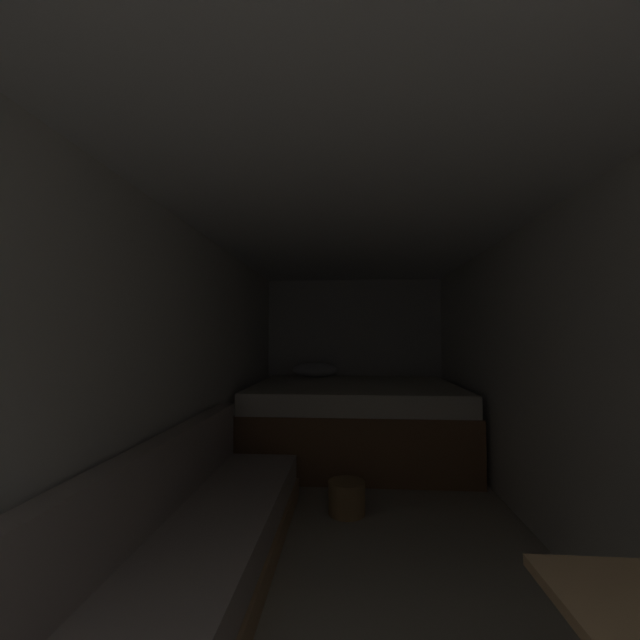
# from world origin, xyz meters

# --- Properties ---
(ground_plane) EXTENTS (7.59, 7.59, 0.00)m
(ground_plane) POSITION_xyz_m (0.00, 2.30, 0.00)
(ground_plane) COLOR #A39984
(wall_back) EXTENTS (2.40, 0.05, 2.06)m
(wall_back) POSITION_xyz_m (0.00, 5.11, 1.03)
(wall_back) COLOR silver
(wall_back) RESTS_ON ground
(wall_left) EXTENTS (0.05, 5.59, 2.06)m
(wall_left) POSITION_xyz_m (-1.17, 2.30, 1.03)
(wall_left) COLOR silver
(wall_left) RESTS_ON ground
(wall_right) EXTENTS (0.05, 5.59, 2.06)m
(wall_right) POSITION_xyz_m (1.17, 2.30, 1.03)
(wall_right) COLOR silver
(wall_right) RESTS_ON ground
(ceiling_slab) EXTENTS (2.40, 5.59, 0.05)m
(ceiling_slab) POSITION_xyz_m (0.00, 2.30, 2.08)
(ceiling_slab) COLOR white
(ceiling_slab) RESTS_ON wall_left
(bed) EXTENTS (2.18, 1.82, 0.96)m
(bed) POSITION_xyz_m (-0.01, 4.14, 0.39)
(bed) COLOR brown
(bed) RESTS_ON ground
(sofa_left) EXTENTS (0.66, 3.16, 0.74)m
(sofa_left) POSITION_xyz_m (-0.85, 1.45, 0.23)
(sofa_left) COLOR tan
(sofa_left) RESTS_ON ground
(wicker_basket) EXTENTS (0.27, 0.27, 0.23)m
(wicker_basket) POSITION_xyz_m (-0.08, 2.73, 0.12)
(wicker_basket) COLOR olive
(wicker_basket) RESTS_ON ground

